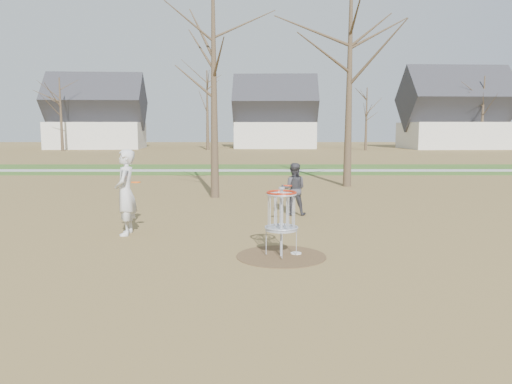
# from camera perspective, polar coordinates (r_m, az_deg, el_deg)

# --- Properties ---
(ground) EXTENTS (160.00, 160.00, 0.00)m
(ground) POSITION_cam_1_polar(r_m,az_deg,el_deg) (10.03, 2.89, -7.35)
(ground) COLOR brown
(ground) RESTS_ON ground
(green_band) EXTENTS (160.00, 8.00, 0.01)m
(green_band) POSITION_cam_1_polar(r_m,az_deg,el_deg) (30.79, 0.88, 2.63)
(green_band) COLOR #2D5119
(green_band) RESTS_ON ground
(footpath) EXTENTS (160.00, 1.50, 0.01)m
(footpath) POSITION_cam_1_polar(r_m,az_deg,el_deg) (29.80, 0.91, 2.49)
(footpath) COLOR #9E9E99
(footpath) RESTS_ON green_band
(dirt_circle) EXTENTS (1.80, 1.80, 0.01)m
(dirt_circle) POSITION_cam_1_polar(r_m,az_deg,el_deg) (10.03, 2.89, -7.32)
(dirt_circle) COLOR #47331E
(dirt_circle) RESTS_ON ground
(player_standing) EXTENTS (0.54, 0.78, 2.04)m
(player_standing) POSITION_cam_1_polar(r_m,az_deg,el_deg) (12.22, -14.69, -0.05)
(player_standing) COLOR silver
(player_standing) RESTS_ON ground
(player_throwing) EXTENTS (0.80, 0.66, 1.53)m
(player_throwing) POSITION_cam_1_polar(r_m,az_deg,el_deg) (14.60, 4.32, 0.34)
(player_throwing) COLOR #3A3A3F
(player_throwing) RESTS_ON ground
(disc_grounded) EXTENTS (0.22, 0.22, 0.02)m
(disc_grounded) POSITION_cam_1_polar(r_m,az_deg,el_deg) (10.21, 4.60, -6.98)
(disc_grounded) COLOR silver
(disc_grounded) RESTS_ON dirt_circle
(discs_in_play) EXTENTS (3.83, 1.45, 0.26)m
(discs_in_play) POSITION_cam_1_polar(r_m,az_deg,el_deg) (12.23, -4.23, 0.92)
(discs_in_play) COLOR #FF2D0D
(discs_in_play) RESTS_ON ground
(disc_golf_basket) EXTENTS (0.64, 0.64, 1.35)m
(disc_golf_basket) POSITION_cam_1_polar(r_m,az_deg,el_deg) (9.84, 2.93, -2.19)
(disc_golf_basket) COLOR #9EA3AD
(disc_golf_basket) RESTS_ON ground
(bare_trees) EXTENTS (52.62, 44.98, 9.00)m
(bare_trees) POSITION_cam_1_polar(r_m,az_deg,el_deg) (45.62, 2.85, 10.87)
(bare_trees) COLOR #382B1E
(bare_trees) RESTS_ON ground
(houses_row) EXTENTS (56.51, 10.01, 7.26)m
(houses_row) POSITION_cam_1_polar(r_m,az_deg,el_deg) (62.44, 4.40, 8.23)
(houses_row) COLOR silver
(houses_row) RESTS_ON ground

